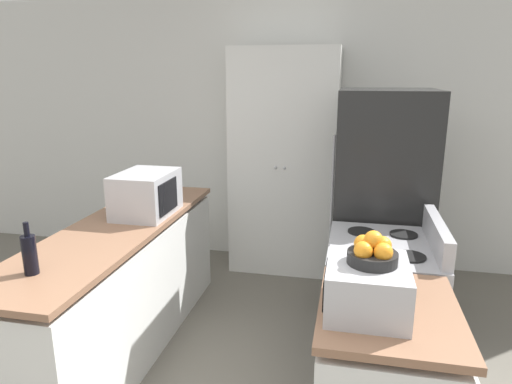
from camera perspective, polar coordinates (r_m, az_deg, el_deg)
The scene contains 9 objects.
wall_back at distance 4.56m, azimuth 3.72°, elevation 7.42°, with size 7.00×0.06×2.60m.
counter_left at distance 3.33m, azimuth -16.54°, elevation -11.63°, with size 0.60×2.22×0.89m.
pantry_cabinet at distance 4.32m, azimuth 3.52°, elevation 3.66°, with size 0.98×0.49×2.10m.
stove at distance 2.99m, azimuth 15.12°, elevation -14.15°, with size 0.66×0.75×1.05m.
refrigerator at distance 3.58m, azimuth 15.31°, elevation -1.96°, with size 0.71×0.77×1.76m.
microwave at distance 3.31m, azimuth -13.56°, elevation -0.20°, with size 0.37×0.49×0.30m.
wine_bottle at distance 2.55m, azimuth -26.45°, elevation -6.93°, with size 0.07×0.07×0.27m.
toaster_oven at distance 2.01m, azimuth 13.64°, elevation -11.50°, with size 0.34×0.38×0.21m.
fruit_bowl at distance 1.96m, azimuth 14.38°, elevation -7.25°, with size 0.21×0.21×0.14m.
Camera 1 is at (0.66, -1.39, 1.87)m, focal length 32.00 mm.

